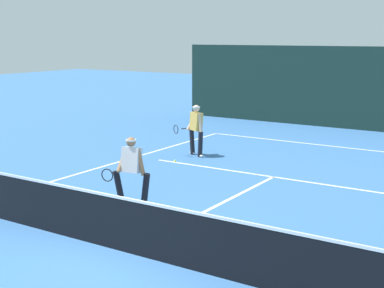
# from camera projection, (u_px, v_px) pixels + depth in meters

# --- Properties ---
(ground_plane) EXTENTS (80.00, 80.00, 0.00)m
(ground_plane) POSITION_uv_depth(u_px,v_px,m) (125.00, 252.00, 9.96)
(ground_plane) COLOR #3A6DAB
(court_line_baseline_far) EXTENTS (9.60, 0.10, 0.01)m
(court_line_baseline_far) POSITION_uv_depth(u_px,v_px,m) (334.00, 146.00, 19.44)
(court_line_baseline_far) COLOR white
(court_line_baseline_far) RESTS_ON ground_plane
(court_line_service) EXTENTS (7.83, 0.10, 0.01)m
(court_line_service) POSITION_uv_depth(u_px,v_px,m) (273.00, 177.00, 15.25)
(court_line_service) COLOR white
(court_line_service) RESTS_ON ground_plane
(court_line_centre) EXTENTS (0.10, 6.40, 0.01)m
(court_line_centre) POSITION_uv_depth(u_px,v_px,m) (215.00, 207.00, 12.61)
(court_line_centre) COLOR white
(court_line_centre) RESTS_ON ground_plane
(tennis_net) EXTENTS (10.53, 0.09, 1.10)m
(tennis_net) POSITION_uv_depth(u_px,v_px,m) (125.00, 224.00, 9.86)
(tennis_net) COLOR #1E4723
(tennis_net) RESTS_ON ground_plane
(player_near) EXTENTS (0.96, 0.88, 1.62)m
(player_near) POSITION_uv_depth(u_px,v_px,m) (131.00, 169.00, 12.44)
(player_near) COLOR black
(player_near) RESTS_ON ground_plane
(player_far) EXTENTS (1.03, 0.81, 1.66)m
(player_far) POSITION_uv_depth(u_px,v_px,m) (196.00, 128.00, 17.79)
(player_far) COLOR black
(player_far) RESTS_ON ground_plane
(tennis_ball) EXTENTS (0.07, 0.07, 0.07)m
(tennis_ball) POSITION_uv_depth(u_px,v_px,m) (175.00, 161.00, 17.05)
(tennis_ball) COLOR #D1E033
(tennis_ball) RESTS_ON ground_plane
(back_fence_windscreen) EXTENTS (16.93, 0.12, 3.42)m
(back_fence_windscreen) POSITION_uv_depth(u_px,v_px,m) (368.00, 89.00, 22.41)
(back_fence_windscreen) COLOR #18302A
(back_fence_windscreen) RESTS_ON ground_plane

